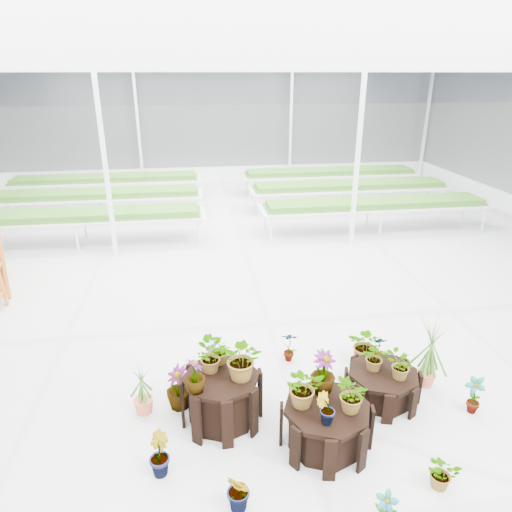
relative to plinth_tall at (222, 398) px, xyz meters
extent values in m
plane|color=gray|center=(0.83, 2.07, -0.34)|extent=(24.00, 24.00, 0.00)
cylinder|color=black|center=(0.00, 0.00, 0.00)|extent=(1.06, 1.06, 0.68)
cylinder|color=black|center=(1.20, -0.60, -0.06)|extent=(1.25, 1.25, 0.56)
cylinder|color=black|center=(2.20, 0.10, -0.12)|extent=(1.18, 1.18, 0.44)
imported|color=#35661E|center=(-0.14, 0.12, 0.55)|extent=(0.50, 0.50, 0.42)
imported|color=#35661E|center=(0.27, -0.08, 0.63)|extent=(0.64, 0.60, 0.57)
imported|color=#35661E|center=(-0.02, 0.25, 0.54)|extent=(0.47, 0.47, 0.40)
imported|color=#35661E|center=(-0.31, -0.25, 0.56)|extent=(0.33, 0.33, 0.44)
imported|color=#35661E|center=(0.93, -0.52, 0.47)|extent=(0.47, 0.41, 0.50)
imported|color=#35661E|center=(1.44, -0.72, 0.44)|extent=(0.49, 0.51, 0.44)
imported|color=#35661E|center=(1.21, -0.32, 0.49)|extent=(0.42, 0.42, 0.54)
imported|color=#35661E|center=(1.10, -0.85, 0.41)|extent=(0.23, 0.20, 0.39)
imported|color=#35661E|center=(2.10, 0.17, 0.29)|extent=(0.43, 0.40, 0.39)
imported|color=#35661E|center=(2.34, -0.07, 0.30)|extent=(0.40, 0.36, 0.39)
imported|color=#35661E|center=(2.21, 0.35, 0.31)|extent=(0.25, 0.19, 0.41)
imported|color=#35661E|center=(-0.76, -0.75, -0.08)|extent=(0.31, 0.35, 0.52)
imported|color=#35661E|center=(-0.55, 0.33, -0.03)|extent=(0.49, 0.49, 0.62)
imported|color=#35661E|center=(0.08, -1.37, -0.07)|extent=(0.34, 0.37, 0.54)
imported|color=#35661E|center=(1.48, -1.73, -0.12)|extent=(0.27, 0.24, 0.43)
imported|color=#35661E|center=(2.28, -1.37, -0.15)|extent=(0.39, 0.35, 0.39)
imported|color=#35661E|center=(3.29, -0.32, -0.07)|extent=(0.22, 0.30, 0.54)
imported|color=#35661E|center=(2.30, 0.96, -0.04)|extent=(0.71, 0.69, 0.61)
imported|color=#35661E|center=(1.13, 1.16, -0.08)|extent=(0.32, 0.25, 0.52)
imported|color=#35661E|center=(-0.04, 1.08, -0.08)|extent=(0.24, 0.31, 0.53)
camera|label=1|loc=(-0.23, -4.73, 3.86)|focal=32.00mm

